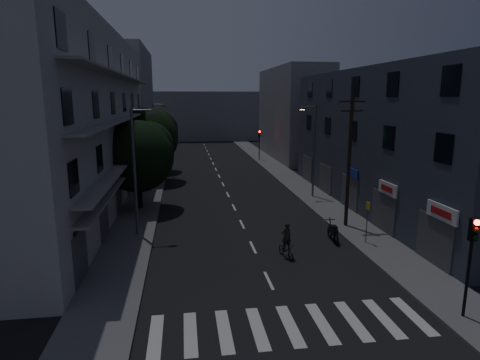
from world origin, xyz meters
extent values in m
plane|color=black|center=(0.00, 25.00, 0.00)|extent=(160.00, 160.00, 0.00)
cube|color=#565659|center=(-7.50, 25.00, 0.07)|extent=(3.00, 90.00, 0.15)
cube|color=#565659|center=(7.50, 25.00, 0.07)|extent=(3.00, 90.00, 0.15)
cube|color=beige|center=(-5.20, -2.00, 0.01)|extent=(0.50, 3.00, 0.01)
cube|color=beige|center=(-3.90, -2.00, 0.01)|extent=(0.50, 3.00, 0.01)
cube|color=beige|center=(-2.60, -2.00, 0.01)|extent=(0.50, 3.00, 0.01)
cube|color=beige|center=(-1.30, -2.00, 0.01)|extent=(0.50, 3.00, 0.01)
cube|color=beige|center=(0.00, -2.00, 0.01)|extent=(0.50, 3.00, 0.01)
cube|color=beige|center=(1.30, -2.00, 0.01)|extent=(0.50, 3.00, 0.01)
cube|color=beige|center=(2.60, -2.00, 0.01)|extent=(0.50, 3.00, 0.01)
cube|color=beige|center=(3.90, -2.00, 0.01)|extent=(0.50, 3.00, 0.01)
cube|color=beige|center=(5.20, -2.00, 0.01)|extent=(0.50, 3.00, 0.01)
cube|color=beige|center=(0.00, 2.00, 0.01)|extent=(0.15, 2.00, 0.01)
cube|color=beige|center=(0.00, 6.50, 0.01)|extent=(0.15, 2.00, 0.01)
cube|color=beige|center=(0.00, 11.00, 0.01)|extent=(0.15, 2.00, 0.01)
cube|color=beige|center=(0.00, 15.50, 0.01)|extent=(0.15, 2.00, 0.01)
cube|color=beige|center=(0.00, 20.00, 0.01)|extent=(0.15, 2.00, 0.01)
cube|color=beige|center=(0.00, 24.50, 0.01)|extent=(0.15, 2.00, 0.01)
cube|color=beige|center=(0.00, 29.00, 0.01)|extent=(0.15, 2.00, 0.01)
cube|color=beige|center=(0.00, 33.50, 0.01)|extent=(0.15, 2.00, 0.01)
cube|color=beige|center=(0.00, 38.00, 0.01)|extent=(0.15, 2.00, 0.01)
cube|color=beige|center=(0.00, 42.50, 0.01)|extent=(0.15, 2.00, 0.01)
cube|color=beige|center=(0.00, 47.00, 0.01)|extent=(0.15, 2.00, 0.01)
cube|color=beige|center=(0.00, 51.50, 0.01)|extent=(0.15, 2.00, 0.01)
cube|color=beige|center=(0.00, 56.00, 0.01)|extent=(0.15, 2.00, 0.01)
cube|color=beige|center=(0.00, 60.50, 0.01)|extent=(0.15, 2.00, 0.01)
cube|color=#A5A5A0|center=(-12.00, 18.00, 7.00)|extent=(6.00, 36.00, 14.00)
cube|color=black|center=(-8.98, 3.00, 2.00)|extent=(0.06, 1.60, 1.60)
cube|color=black|center=(-8.98, 9.00, 2.00)|extent=(0.06, 1.60, 1.60)
cube|color=black|center=(-8.98, 15.00, 2.00)|extent=(0.06, 1.60, 1.60)
cube|color=black|center=(-8.98, 21.00, 2.00)|extent=(0.06, 1.60, 1.60)
cube|color=black|center=(-8.98, 27.00, 2.00)|extent=(0.06, 1.60, 1.60)
cube|color=black|center=(-8.98, 33.00, 2.00)|extent=(0.06, 1.60, 1.60)
cube|color=black|center=(-8.98, 3.00, 5.20)|extent=(0.06, 1.60, 1.60)
cube|color=black|center=(-8.98, 9.00, 5.20)|extent=(0.06, 1.60, 1.60)
cube|color=black|center=(-8.98, 15.00, 5.20)|extent=(0.06, 1.60, 1.60)
cube|color=black|center=(-8.98, 21.00, 5.20)|extent=(0.06, 1.60, 1.60)
cube|color=black|center=(-8.98, 27.00, 5.20)|extent=(0.06, 1.60, 1.60)
cube|color=black|center=(-8.98, 33.00, 5.20)|extent=(0.06, 1.60, 1.60)
cube|color=black|center=(-8.98, 3.00, 8.40)|extent=(0.06, 1.60, 1.60)
cube|color=black|center=(-8.98, 9.00, 8.40)|extent=(0.06, 1.60, 1.60)
cube|color=black|center=(-8.98, 15.00, 8.40)|extent=(0.06, 1.60, 1.60)
cube|color=black|center=(-8.98, 21.00, 8.40)|extent=(0.06, 1.60, 1.60)
cube|color=black|center=(-8.98, 27.00, 8.40)|extent=(0.06, 1.60, 1.60)
cube|color=black|center=(-8.98, 33.00, 8.40)|extent=(0.06, 1.60, 1.60)
cube|color=black|center=(-8.98, 3.00, 11.60)|extent=(0.06, 1.60, 1.60)
cube|color=black|center=(-8.98, 9.00, 11.60)|extent=(0.06, 1.60, 1.60)
cube|color=black|center=(-8.98, 15.00, 11.60)|extent=(0.06, 1.60, 1.60)
cube|color=black|center=(-8.98, 21.00, 11.60)|extent=(0.06, 1.60, 1.60)
cube|color=black|center=(-8.98, 27.00, 11.60)|extent=(0.06, 1.60, 1.60)
cube|color=black|center=(-8.98, 33.00, 11.60)|extent=(0.06, 1.60, 1.60)
cube|color=gray|center=(-8.50, 18.00, 4.00)|extent=(1.00, 32.40, 0.12)
cube|color=gray|center=(-8.50, 18.00, 7.20)|extent=(1.00, 32.40, 0.12)
cube|color=gray|center=(-8.50, 18.00, 10.40)|extent=(1.00, 32.40, 0.12)
cube|color=gray|center=(-8.60, 18.00, 3.10)|extent=(0.80, 32.40, 0.12)
cube|color=#424247|center=(-8.97, 3.00, 1.40)|extent=(0.06, 2.40, 2.40)
cube|color=#424247|center=(-8.97, 9.00, 1.40)|extent=(0.06, 2.40, 2.40)
cube|color=#424247|center=(-8.97, 15.00, 1.40)|extent=(0.06, 2.40, 2.40)
cube|color=#424247|center=(-8.97, 21.00, 1.40)|extent=(0.06, 2.40, 2.40)
cube|color=#424247|center=(-8.97, 27.00, 1.40)|extent=(0.06, 2.40, 2.40)
cube|color=#424247|center=(-8.97, 33.00, 1.40)|extent=(0.06, 2.40, 2.40)
cube|color=#2E323E|center=(12.00, 14.00, 5.50)|extent=(6.00, 28.00, 11.00)
cube|color=black|center=(8.98, 2.50, 6.30)|extent=(0.06, 1.40, 1.50)
cube|color=black|center=(8.98, 8.00, 6.30)|extent=(0.06, 1.40, 1.50)
cube|color=black|center=(8.98, 13.50, 6.30)|extent=(0.06, 1.40, 1.50)
cube|color=black|center=(8.98, 19.00, 6.30)|extent=(0.06, 1.40, 1.50)
cube|color=black|center=(8.98, 24.50, 6.30)|extent=(0.06, 1.40, 1.50)
cube|color=black|center=(8.98, 2.50, 9.60)|extent=(0.06, 1.40, 1.50)
cube|color=black|center=(8.98, 8.00, 9.60)|extent=(0.06, 1.40, 1.50)
cube|color=black|center=(8.98, 13.50, 9.60)|extent=(0.06, 1.40, 1.50)
cube|color=black|center=(8.98, 19.00, 9.60)|extent=(0.06, 1.40, 1.50)
cube|color=black|center=(8.98, 24.50, 9.60)|extent=(0.06, 1.40, 1.50)
cube|color=#424247|center=(8.97, 2.50, 1.40)|extent=(0.06, 3.00, 2.60)
cube|color=#424247|center=(8.97, 8.00, 1.40)|extent=(0.06, 3.00, 2.60)
cube|color=#424247|center=(8.97, 13.50, 1.40)|extent=(0.06, 3.00, 2.60)
cube|color=#424247|center=(8.97, 19.00, 1.40)|extent=(0.06, 3.00, 2.60)
cube|color=#424247|center=(8.97, 24.50, 1.40)|extent=(0.06, 3.00, 2.60)
cube|color=silver|center=(8.90, 2.00, 3.10)|extent=(0.12, 2.40, 0.80)
cube|color=#B21414|center=(8.82, 2.00, 3.10)|extent=(0.02, 1.60, 0.36)
cube|color=silver|center=(8.90, 7.50, 3.10)|extent=(0.12, 2.20, 0.80)
cube|color=#B21414|center=(8.82, 7.50, 3.10)|extent=(0.02, 1.40, 0.36)
cube|color=navy|center=(8.90, 13.00, 3.10)|extent=(0.12, 2.00, 0.70)
cube|color=slate|center=(-12.00, 48.00, 8.00)|extent=(6.00, 20.00, 16.00)
cube|color=slate|center=(12.00, 42.00, 6.50)|extent=(6.00, 20.00, 13.00)
cube|color=slate|center=(0.00, 70.00, 5.00)|extent=(24.00, 8.00, 10.00)
cylinder|color=black|center=(-7.53, 16.00, 2.03)|extent=(0.44, 0.44, 3.77)
sphere|color=black|center=(-7.53, 16.00, 4.29)|extent=(5.65, 5.65, 5.65)
sphere|color=black|center=(-6.68, 16.70, 5.00)|extent=(3.96, 3.96, 3.96)
sphere|color=black|center=(-8.24, 15.43, 4.72)|extent=(3.67, 3.67, 3.67)
cylinder|color=black|center=(-7.56, 26.77, 2.22)|extent=(0.44, 0.44, 4.13)
sphere|color=black|center=(-7.56, 26.77, 4.70)|extent=(6.22, 6.22, 6.22)
sphere|color=black|center=(-6.63, 27.55, 5.47)|extent=(4.36, 4.36, 4.36)
sphere|color=black|center=(-8.34, 26.15, 5.16)|extent=(4.05, 4.05, 4.05)
cylinder|color=black|center=(-7.47, 32.68, 1.92)|extent=(0.44, 0.44, 3.55)
sphere|color=black|center=(-7.47, 32.68, 4.05)|extent=(5.30, 5.30, 5.30)
sphere|color=black|center=(-6.67, 33.34, 4.71)|extent=(3.71, 3.71, 3.71)
sphere|color=black|center=(-8.13, 32.15, 4.45)|extent=(3.44, 3.44, 3.44)
cylinder|color=black|center=(7.04, -2.53, 1.75)|extent=(0.12, 0.12, 3.20)
cube|color=black|center=(7.04, -2.53, 3.80)|extent=(0.28, 0.22, 0.90)
sphere|color=#FF0C05|center=(7.04, -2.68, 4.13)|extent=(0.22, 0.22, 0.22)
sphere|color=#3F330C|center=(7.04, -2.68, 3.83)|extent=(0.22, 0.22, 0.22)
sphere|color=black|center=(7.04, -2.68, 3.53)|extent=(0.22, 0.22, 0.22)
cylinder|color=black|center=(6.67, 39.54, 1.75)|extent=(0.12, 0.12, 3.20)
cube|color=black|center=(6.67, 39.54, 3.80)|extent=(0.28, 0.22, 0.90)
sphere|color=#FF0C05|center=(6.67, 39.39, 4.13)|extent=(0.22, 0.22, 0.22)
sphere|color=#3F330C|center=(6.67, 39.39, 3.83)|extent=(0.22, 0.22, 0.22)
sphere|color=black|center=(6.67, 39.39, 3.53)|extent=(0.22, 0.22, 0.22)
cylinder|color=black|center=(-6.57, 40.11, 1.75)|extent=(0.12, 0.12, 3.20)
cube|color=black|center=(-6.57, 40.11, 3.80)|extent=(0.28, 0.22, 0.90)
sphere|color=black|center=(-6.57, 39.96, 4.13)|extent=(0.22, 0.22, 0.22)
sphere|color=#3F330C|center=(-6.57, 39.96, 3.83)|extent=(0.22, 0.22, 0.22)
sphere|color=#0CFF26|center=(-6.57, 39.96, 3.53)|extent=(0.22, 0.22, 0.22)
cylinder|color=#5B5D63|center=(-7.03, 9.48, 4.15)|extent=(0.18, 0.18, 8.00)
cylinder|color=#5B5D63|center=(-6.43, 9.48, 8.05)|extent=(1.20, 0.10, 0.10)
cube|color=#5B5D63|center=(-5.83, 9.48, 7.90)|extent=(0.45, 0.25, 0.18)
cube|color=#4C4C4C|center=(-5.83, 9.48, 7.80)|extent=(0.35, 0.18, 0.04)
cylinder|color=slate|center=(7.39, 17.76, 4.15)|extent=(0.18, 0.18, 8.00)
cylinder|color=slate|center=(6.79, 17.76, 8.05)|extent=(1.20, 0.10, 0.10)
cube|color=slate|center=(6.19, 17.76, 7.90)|extent=(0.45, 0.25, 0.18)
cube|color=#FFD88C|center=(6.19, 17.76, 7.80)|extent=(0.35, 0.18, 0.04)
cylinder|color=slate|center=(-7.25, 30.71, 4.15)|extent=(0.18, 0.18, 8.00)
cylinder|color=slate|center=(-6.65, 30.71, 8.05)|extent=(1.20, 0.10, 0.10)
cube|color=slate|center=(-6.05, 30.71, 7.90)|extent=(0.45, 0.25, 0.18)
cube|color=#4C4C4C|center=(-6.05, 30.71, 7.80)|extent=(0.35, 0.18, 0.04)
cylinder|color=black|center=(7.01, 9.36, 4.65)|extent=(0.24, 0.24, 9.00)
cube|color=black|center=(7.01, 9.36, 8.55)|extent=(1.80, 0.10, 0.10)
cube|color=black|center=(7.01, 9.36, 7.95)|extent=(1.50, 0.10, 0.10)
cylinder|color=#595B60|center=(6.87, 5.96, 1.40)|extent=(0.06, 0.06, 2.50)
cube|color=yellow|center=(6.87, 5.96, 2.45)|extent=(0.05, 0.35, 0.45)
torus|color=black|center=(5.08, 6.20, 0.33)|extent=(0.18, 0.79, 0.79)
torus|color=black|center=(5.18, 7.53, 0.33)|extent=(0.18, 0.79, 0.79)
cube|color=black|center=(5.13, 6.87, 0.69)|extent=(0.36, 1.24, 0.39)
cube|color=black|center=(5.12, 6.70, 0.98)|extent=(0.37, 0.52, 0.11)
cylinder|color=black|center=(5.17, 7.48, 0.83)|extent=(0.10, 0.49, 0.94)
cube|color=black|center=(5.18, 7.59, 1.17)|extent=(0.61, 0.09, 0.04)
imported|color=black|center=(1.57, 4.71, 0.42)|extent=(0.96, 1.70, 0.85)
imported|color=black|center=(1.57, 4.71, 1.23)|extent=(0.67, 0.53, 1.62)
camera|label=1|loc=(-3.97, -15.86, 8.79)|focal=30.00mm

